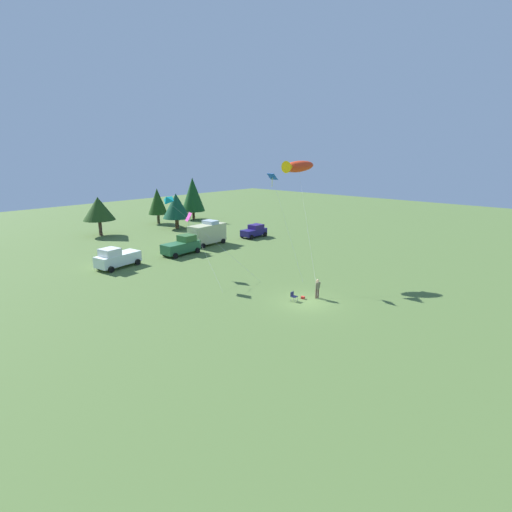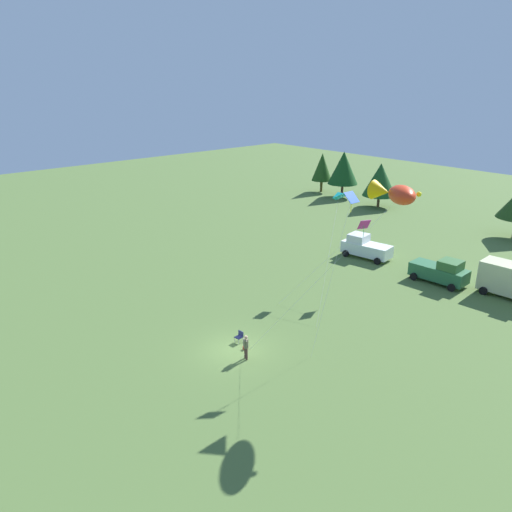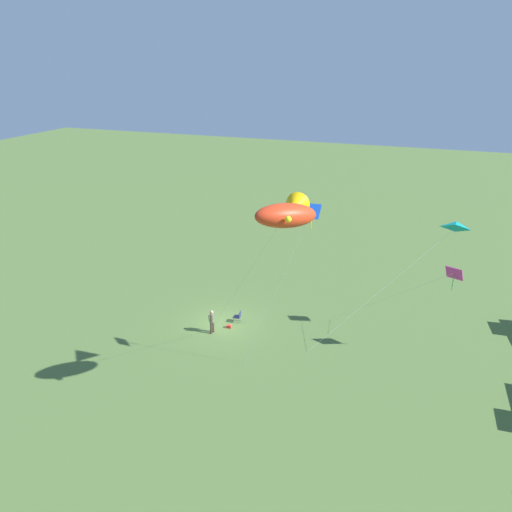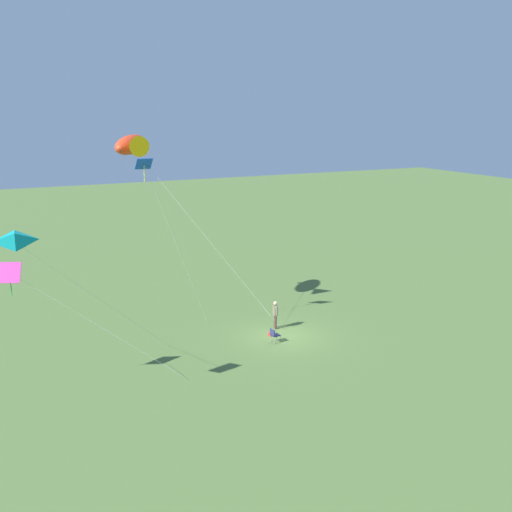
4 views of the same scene
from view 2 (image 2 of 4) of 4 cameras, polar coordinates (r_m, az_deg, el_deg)
ground_plane at (r=34.74m, az=-2.45°, el=-10.66°), size 160.00×160.00×0.00m
person_kite_flyer at (r=33.19m, az=-1.17°, el=-10.18°), size 0.55×0.42×1.74m
folding_chair at (r=35.42m, az=-1.88°, el=-9.11°), size 0.52×0.52×0.82m
backpack_on_grass at (r=34.77m, az=-1.22°, el=-10.41°), size 0.27×0.35×0.22m
truck_white_pickup at (r=52.46m, az=12.37°, el=1.00°), size 5.24×3.01×2.34m
truck_green_flatbed at (r=47.84m, az=20.35°, el=-1.67°), size 5.09×2.61×2.34m
treeline_distant at (r=65.63m, az=25.43°, el=6.14°), size 54.70×10.46×7.95m
kite_large_fish at (r=30.91m, az=15.76°, el=6.85°), size 8.05×8.86×11.81m
kite_diamond_blue at (r=33.25m, az=10.75°, el=6.04°), size 0.76×4.26×10.53m
kite_delta_teal at (r=43.91m, az=9.31°, el=6.91°), size 5.69×8.71×8.46m
kite_diamond_rainbow at (r=42.85m, az=12.04°, el=3.30°), size 2.87×8.24×6.35m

